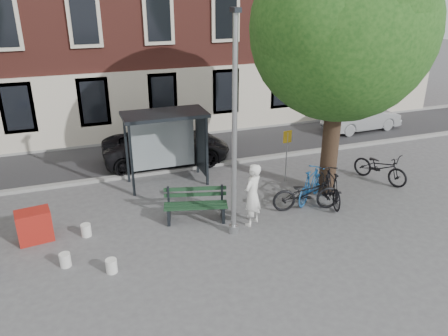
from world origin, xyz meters
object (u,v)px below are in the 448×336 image
bus_shelter (176,130)px  notice_sign (287,145)px  bench (196,206)px  car_dark (167,146)px  lamppost (234,141)px  bike_b (311,185)px  red_stand (34,226)px  bike_d (332,187)px  painter (252,195)px  car_silver (362,117)px  bike_a (306,193)px  bike_c (380,167)px

bus_shelter → notice_sign: size_ratio=1.48×
bench → car_dark: size_ratio=0.40×
bus_shelter → lamppost: bearing=-81.6°
bike_b → notice_sign: 1.85m
red_stand → bike_d: bearing=-5.1°
painter → car_silver: painter is taller
bike_a → bike_b: (0.46, 0.51, 0.00)m
bike_c → bike_d: 2.76m
painter → car_dark: painter is taller
lamppost → bike_c: (6.27, 1.59, -2.24)m
lamppost → red_stand: (-5.32, 1.49, -2.33)m
lamppost → red_stand: bearing=164.3°
car_silver → bike_a: bearing=130.0°
bike_a → bike_c: 3.76m
bike_a → red_stand: size_ratio=2.39×
bench → car_dark: car_dark is taller
notice_sign → car_silver: bearing=28.3°
bench → car_dark: (0.24, 4.89, 0.25)m
lamppost → bike_a: bearing=11.9°
painter → bench: bearing=-64.6°
bike_b → notice_sign: notice_sign is taller
lamppost → bench: bearing=125.8°
lamppost → painter: lamppost is taller
bench → bike_c: (7.06, 0.48, 0.10)m
lamppost → bus_shelter: size_ratio=2.14×
car_silver → notice_sign: 7.67m
bus_shelter → car_dark: bearing=88.6°
bus_shelter → red_stand: 5.59m
bus_shelter → red_stand: bus_shelter is taller
car_dark → red_stand: (-4.76, -4.51, -0.24)m
lamppost → bench: 2.71m
lamppost → bike_c: lamppost is taller
painter → car_dark: bearing=-113.4°
car_dark → bike_c: bearing=-119.5°
bike_c → red_stand: size_ratio=2.32×
bench → bike_d: (4.46, -0.42, 0.12)m
bike_a → red_stand: (-7.97, 0.93, -0.12)m
bike_a → bike_b: size_ratio=1.14×
bike_c → red_stand: bike_c is taller
bike_a → car_silver: car_silver is taller
bike_c → car_silver: 6.24m
painter → bike_d: painter is taller
car_dark → lamppost: bearing=-171.2°
car_dark → car_silver: 10.00m
bench → red_stand: (-4.52, 0.39, 0.00)m
painter → bike_d: size_ratio=1.01×
bike_a → bike_b: 0.69m
car_dark → notice_sign: notice_sign is taller
bike_a → car_dark: car_dark is taller
bus_shelter → car_silver: bearing=16.1°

